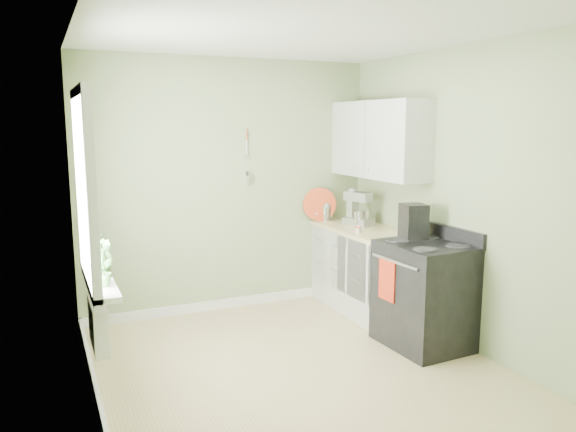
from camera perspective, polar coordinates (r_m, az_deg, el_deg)
name	(u,v)px	position (r m, az deg, el deg)	size (l,w,h in m)	color
floor	(301,372)	(4.81, 1.28, -15.59)	(3.20, 3.60, 0.02)	tan
ceiling	(302,30)	(4.41, 1.42, 18.40)	(3.20, 3.60, 0.02)	white
wall_back	(229,186)	(6.08, -6.00, 3.04)	(3.20, 0.02, 2.70)	#90A16E
wall_left	(84,225)	(4.00, -19.99, -0.83)	(0.02, 3.60, 2.70)	#90A16E
wall_right	(462,198)	(5.29, 17.30, 1.71)	(0.02, 3.60, 2.70)	#90A16E
base_cabinets	(371,274)	(6.07, 8.40, -5.81)	(0.60, 1.60, 0.87)	silver
countertop	(371,232)	(5.97, 8.42, -1.60)	(0.64, 1.60, 0.04)	#D0BF7F
upper_cabinets	(379,140)	(6.02, 9.23, 7.68)	(0.35, 1.40, 0.80)	silver
window	(83,190)	(4.27, -20.08, 2.50)	(0.06, 1.14, 1.44)	white
window_sill	(99,280)	(4.40, -18.63, -6.13)	(0.18, 1.14, 0.04)	white
radiator	(98,325)	(4.45, -18.73, -10.43)	(0.12, 0.50, 0.35)	white
wall_utensils	(247,166)	(6.09, -4.16, 5.11)	(0.02, 0.14, 0.58)	#D0BF7F
stove	(425,294)	(5.30, 13.75, -7.69)	(0.72, 0.81, 1.08)	black
stand_mixer	(358,209)	(6.22, 7.10, 0.67)	(0.30, 0.37, 0.41)	#B2B2B7
kettle	(326,211)	(6.47, 3.92, 0.47)	(0.21, 0.12, 0.21)	silver
coffee_maker	(413,225)	(5.37, 12.59, -0.85)	(0.25, 0.27, 0.37)	black
red_tray	(319,204)	(6.43, 3.22, 1.20)	(0.38, 0.38, 0.02)	#C2401F
jar	(358,230)	(5.75, 7.14, -1.39)	(0.07, 0.07, 0.08)	beige
plant_a	(103,264)	(4.09, -18.25, -4.63)	(0.17, 0.12, 0.33)	#3B6B30
plant_b	(101,261)	(4.22, -18.43, -4.37)	(0.17, 0.13, 0.30)	#3B6B30
plant_c	(96,252)	(4.58, -18.89, -3.44)	(0.16, 0.16, 0.29)	#3B6B30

